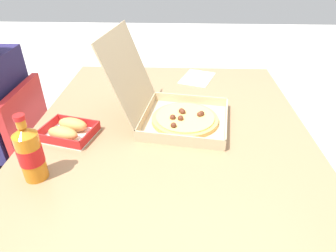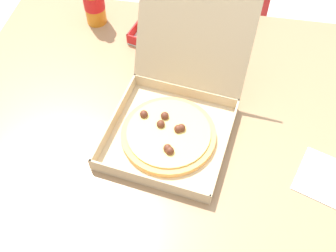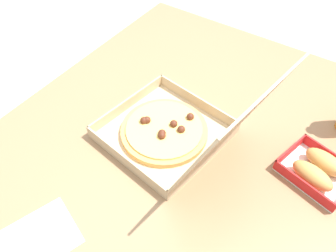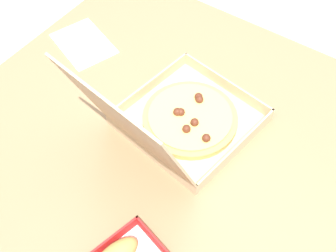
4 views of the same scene
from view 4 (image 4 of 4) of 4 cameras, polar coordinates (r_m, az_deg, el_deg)
ground_plane at (r=1.85m, az=1.58°, el=-15.02°), size 10.00×10.00×0.00m
dining_table at (r=1.25m, az=2.25°, el=-3.65°), size 1.29×1.09×0.73m
pizza_box_open at (r=1.17m, az=1.58°, el=0.86°), size 0.40×0.50×0.36m
paper_menu at (r=1.48m, az=-11.13°, el=10.67°), size 0.25×0.21×0.00m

